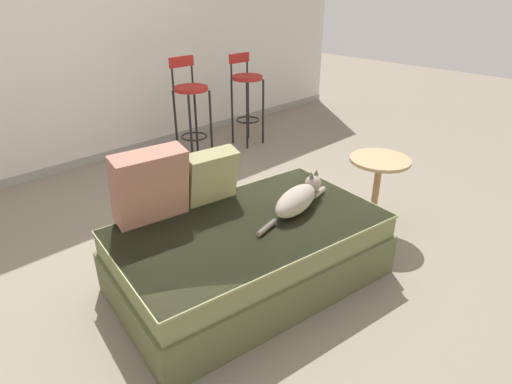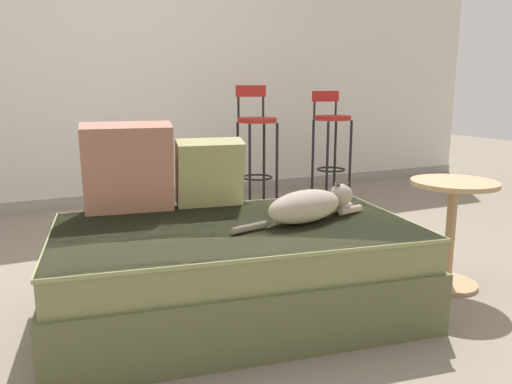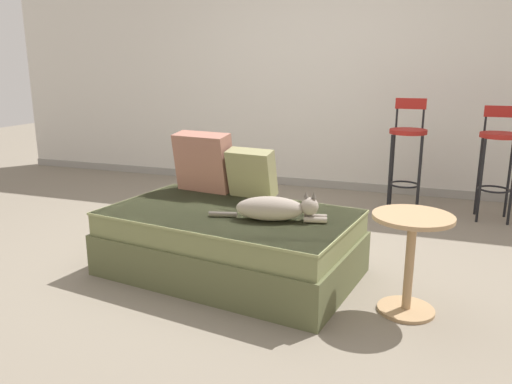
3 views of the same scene
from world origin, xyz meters
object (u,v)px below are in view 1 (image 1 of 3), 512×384
at_px(couch, 250,252).
at_px(cat, 298,198).
at_px(throw_pillow_middle, 211,176).
at_px(side_table, 377,183).
at_px(bar_stool_near_window, 191,101).
at_px(bar_stool_by_doorway, 247,89).
at_px(throw_pillow_corner, 150,186).

relative_size(couch, cat, 2.37).
distance_m(throw_pillow_middle, side_table, 1.29).
xyz_separation_m(cat, bar_stool_near_window, (0.66, 2.01, 0.13)).
relative_size(couch, bar_stool_by_doorway, 1.73).
distance_m(throw_pillow_corner, cat, 0.91).
bearing_deg(bar_stool_near_window, throw_pillow_corner, -133.15).
relative_size(throw_pillow_middle, bar_stool_by_doorway, 0.36).
height_order(couch, bar_stool_by_doorway, bar_stool_by_doorway).
height_order(throw_pillow_corner, cat, throw_pillow_corner).
distance_m(throw_pillow_corner, side_table, 1.68).
xyz_separation_m(couch, throw_pillow_middle, (0.02, 0.38, 0.39)).
xyz_separation_m(throw_pillow_middle, cat, (0.32, -0.47, -0.11)).
bearing_deg(bar_stool_near_window, cat, -108.21).
distance_m(couch, bar_stool_by_doorway, 2.65).
bearing_deg(throw_pillow_middle, throw_pillow_corner, 171.53).
bearing_deg(cat, throw_pillow_middle, 124.74).
relative_size(throw_pillow_corner, bar_stool_near_window, 0.43).
xyz_separation_m(throw_pillow_corner, side_table, (1.54, -0.61, -0.28)).
height_order(throw_pillow_middle, bar_stool_near_window, bar_stool_near_window).
relative_size(throw_pillow_corner, cat, 0.62).
distance_m(throw_pillow_corner, bar_stool_by_doorway, 2.62).
distance_m(cat, bar_stool_near_window, 2.12).
relative_size(couch, bar_stool_near_window, 1.65).
bearing_deg(side_table, throw_pillow_corner, 158.32).
bearing_deg(side_table, bar_stool_near_window, 94.16).
relative_size(cat, side_table, 1.29).
height_order(throw_pillow_corner, side_table, throw_pillow_corner).
height_order(cat, bar_stool_by_doorway, bar_stool_by_doorway).
height_order(cat, side_table, cat).
bearing_deg(bar_stool_near_window, bar_stool_by_doorway, -0.03).
height_order(throw_pillow_middle, bar_stool_by_doorway, bar_stool_by_doorway).
bearing_deg(bar_stool_by_doorway, throw_pillow_middle, -138.77).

